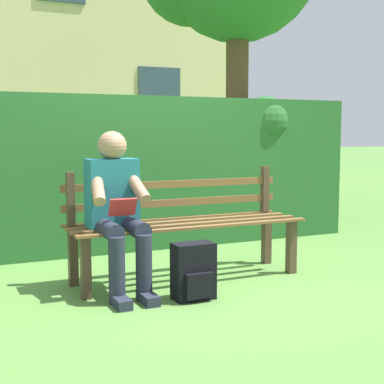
% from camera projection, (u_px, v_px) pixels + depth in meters
% --- Properties ---
extents(ground, '(60.00, 60.00, 0.00)m').
position_uv_depth(ground, '(187.00, 279.00, 4.59)').
color(ground, '#517F38').
extents(park_bench, '(1.93, 0.55, 0.89)m').
position_uv_depth(park_bench, '(183.00, 224.00, 4.61)').
color(park_bench, '#4C3828').
rests_on(park_bench, ground).
extents(person_seated, '(0.44, 0.73, 1.21)m').
position_uv_depth(person_seated, '(117.00, 207.00, 4.17)').
color(person_seated, '#1E6672').
rests_on(person_seated, ground).
extents(hedge_backdrop, '(4.53, 0.67, 1.60)m').
position_uv_depth(hedge_backdrop, '(151.00, 169.00, 5.91)').
color(hedge_backdrop, '#265B28').
rests_on(hedge_backdrop, ground).
extents(building_facade, '(7.81, 2.97, 6.76)m').
position_uv_depth(building_facade, '(47.00, 27.00, 11.78)').
color(building_facade, beige).
rests_on(building_facade, ground).
extents(backpack, '(0.30, 0.24, 0.41)m').
position_uv_depth(backpack, '(194.00, 272.00, 4.02)').
color(backpack, black).
rests_on(backpack, ground).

